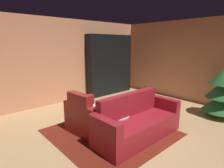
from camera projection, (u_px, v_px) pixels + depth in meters
name	position (u px, v px, depth m)	size (l,w,h in m)	color
ground_plane	(121.00, 132.00, 3.96)	(7.85, 7.85, 0.00)	tan
wall_back	(196.00, 61.00, 5.83)	(5.66, 0.06, 2.62)	tan
wall_left	(58.00, 62.00, 5.71)	(0.06, 6.66, 2.62)	tan
area_rug	(111.00, 132.00, 3.97)	(2.30, 2.29, 0.01)	maroon
bookshelf_unit	(112.00, 65.00, 6.91)	(0.34, 1.90, 2.18)	black
armchair_red	(90.00, 117.00, 3.95)	(0.98, 0.84, 0.90)	maroon
couch_red	(137.00, 123.00, 3.71)	(0.73, 1.94, 0.87)	maroon
coffee_table	(114.00, 116.00, 3.88)	(0.67, 0.67, 0.42)	black
book_stack_on_table	(115.00, 113.00, 3.79)	(0.23, 0.19, 0.09)	#3C7D58
bottle_on_table	(121.00, 111.00, 3.73)	(0.08, 0.08, 0.30)	#531F1B
decorated_tree	(223.00, 91.00, 4.67)	(0.92, 0.92, 1.33)	brown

